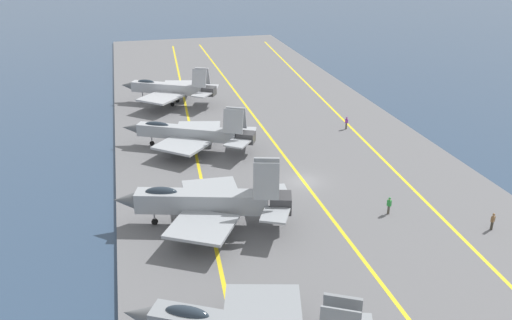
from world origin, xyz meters
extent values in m
plane|color=#2D425B|center=(0.00, 0.00, 0.00)|extent=(2000.00, 2000.00, 0.00)
cube|color=slate|center=(0.00, 0.00, 0.20)|extent=(175.73, 40.31, 0.40)
cube|color=yellow|center=(0.00, -11.09, 0.40)|extent=(157.85, 10.62, 0.01)
cube|color=yellow|center=(0.00, 0.00, 0.40)|extent=(158.16, 0.36, 0.01)
cube|color=yellow|center=(0.00, 11.09, 0.40)|extent=(157.91, 9.71, 0.01)
cone|color=#5B5E60|center=(-21.81, 18.60, 2.93)|extent=(2.54, 2.80, 1.65)
ellipsoid|color=#232D38|center=(-23.39, 15.64, 3.75)|extent=(2.23, 3.05, 0.95)
cube|color=gray|center=(-22.36, 10.44, 2.36)|extent=(6.14, 6.31, 0.28)
cube|color=gray|center=(-27.12, 6.78, 5.13)|extent=(1.83, 2.42, 2.64)
cube|color=#93999E|center=(-6.91, 12.26, 2.92)|extent=(5.13, 12.26, 1.87)
cone|color=#5B5E60|center=(-4.97, 19.09, 2.92)|extent=(2.34, 2.71, 1.78)
cube|color=#38383A|center=(-8.88, 5.27, 2.92)|extent=(2.61, 2.49, 1.59)
ellipsoid|color=#232D38|center=(-5.90, 15.83, 3.81)|extent=(1.80, 3.14, 1.03)
cube|color=#93999E|center=(-10.41, 12.82, 2.31)|extent=(7.12, 7.16, 0.28)
cube|color=#93999E|center=(-3.62, 10.90, 2.31)|extent=(5.35, 5.44, 0.28)
cube|color=#93999E|center=(-9.47, 6.81, 5.52)|extent=(1.59, 2.50, 3.27)
cube|color=#93999E|center=(-7.58, 6.27, 5.52)|extent=(1.59, 2.50, 3.27)
cube|color=#93999E|center=(-11.00, 6.38, 2.92)|extent=(3.53, 3.30, 0.20)
cube|color=#93999E|center=(-6.50, 5.11, 2.92)|extent=(3.02, 2.58, 0.20)
cylinder|color=#B2B2B7|center=(-5.67, 16.63, 1.19)|extent=(0.16, 0.16, 1.58)
cylinder|color=black|center=(-5.67, 16.63, 0.70)|extent=(0.38, 0.64, 0.60)
cylinder|color=#B2B2B7|center=(-8.51, 11.42, 1.19)|extent=(0.16, 0.16, 1.58)
cylinder|color=black|center=(-8.51, 11.42, 0.70)|extent=(0.38, 0.64, 0.60)
cylinder|color=#B2B2B7|center=(-5.98, 10.71, 1.19)|extent=(0.16, 0.16, 1.58)
cylinder|color=black|center=(-5.98, 10.71, 0.70)|extent=(0.38, 0.64, 0.60)
cube|color=#9EA3A8|center=(12.75, 11.24, 2.57)|extent=(7.16, 12.20, 1.51)
cone|color=#5B5E60|center=(16.13, 17.93, 2.57)|extent=(2.38, 2.83, 1.43)
cube|color=#38383A|center=(9.29, 4.38, 2.57)|extent=(2.49, 2.65, 1.28)
ellipsoid|color=#232D38|center=(14.51, 14.74, 3.29)|extent=(2.16, 3.18, 0.83)
cube|color=#9EA3A8|center=(9.73, 12.27, 2.08)|extent=(7.30, 7.37, 0.28)
cube|color=#9EA3A8|center=(15.37, 9.42, 2.08)|extent=(5.94, 6.51, 0.28)
cube|color=#9EA3A8|center=(9.21, 5.99, 4.78)|extent=(1.90, 2.58, 2.86)
cube|color=#9EA3A8|center=(10.62, 5.27, 4.78)|extent=(1.90, 2.58, 2.86)
cube|color=#9EA3A8|center=(7.60, 5.82, 2.57)|extent=(3.70, 3.63, 0.20)
cube|color=#9EA3A8|center=(11.44, 3.88, 2.57)|extent=(3.39, 3.15, 0.20)
cylinder|color=#B2B2B7|center=(14.91, 15.52, 1.11)|extent=(0.16, 0.16, 1.42)
cylinder|color=black|center=(14.91, 15.52, 0.70)|extent=(0.47, 0.63, 0.60)
cylinder|color=#B2B2B7|center=(11.21, 10.54, 1.11)|extent=(0.16, 0.16, 1.42)
cylinder|color=black|center=(11.21, 10.54, 0.70)|extent=(0.47, 0.63, 0.60)
cylinder|color=#B2B2B7|center=(13.10, 9.59, 1.11)|extent=(0.16, 0.16, 1.42)
cylinder|color=black|center=(13.10, 9.59, 0.70)|extent=(0.47, 0.63, 0.60)
cube|color=#A8AAAF|center=(32.61, 11.82, 2.97)|extent=(6.82, 11.07, 1.55)
cone|color=#5B5E60|center=(35.77, 17.83, 2.97)|extent=(2.34, 2.64, 1.48)
cube|color=#38383A|center=(29.37, 5.67, 2.97)|extent=(2.47, 2.51, 1.32)
ellipsoid|color=#232D38|center=(34.26, 14.96, 3.71)|extent=(2.08, 2.91, 0.86)
cube|color=#A8AAAF|center=(29.23, 13.15, 2.46)|extent=(7.59, 7.54, 0.28)
cube|color=#A8AAAF|center=(35.62, 9.79, 2.46)|extent=(6.70, 6.25, 0.28)
cube|color=#A8AAAF|center=(29.24, 7.17, 5.11)|extent=(1.79, 2.36, 2.70)
cube|color=#A8AAAF|center=(30.68, 6.41, 5.11)|extent=(1.79, 2.36, 2.70)
cube|color=#A8AAAF|center=(27.67, 7.10, 2.97)|extent=(3.57, 3.46, 0.20)
cube|color=#A8AAAF|center=(31.52, 5.07, 2.97)|extent=(3.34, 2.96, 0.20)
cylinder|color=#B2B2B7|center=(34.63, 15.66, 1.30)|extent=(0.16, 0.16, 1.79)
cylinder|color=black|center=(34.63, 15.66, 0.70)|extent=(0.47, 0.63, 0.60)
cylinder|color=#B2B2B7|center=(31.09, 11.28, 1.30)|extent=(0.16, 0.16, 1.79)
cylinder|color=black|center=(31.09, 11.28, 0.70)|extent=(0.47, 0.63, 0.60)
cylinder|color=#B2B2B7|center=(33.02, 10.26, 1.30)|extent=(0.16, 0.16, 1.79)
cylinder|color=black|center=(33.02, 10.26, 0.70)|extent=(0.47, 0.63, 0.60)
cylinder|color=#4C473D|center=(14.78, -11.14, 0.85)|extent=(0.24, 0.24, 0.90)
cube|color=purple|center=(14.78, -11.14, 1.58)|extent=(0.33, 0.43, 0.55)
sphere|color=#9E7051|center=(14.78, -11.14, 1.98)|extent=(0.22, 0.22, 0.22)
sphere|color=purple|center=(14.78, -11.14, 2.04)|extent=(0.24, 0.24, 0.24)
cylinder|color=#383328|center=(-14.06, -13.59, 0.82)|extent=(0.24, 0.24, 0.84)
cube|color=brown|center=(-14.06, -13.59, 1.51)|extent=(0.41, 0.46, 0.54)
sphere|color=tan|center=(-14.06, -13.59, 1.92)|extent=(0.22, 0.22, 0.22)
sphere|color=brown|center=(-14.06, -13.59, 1.98)|extent=(0.24, 0.24, 0.24)
cylinder|color=#4C473D|center=(-9.02, -5.69, 0.84)|extent=(0.24, 0.24, 0.88)
cube|color=green|center=(-9.02, -5.69, 1.58)|extent=(0.46, 0.42, 0.61)
sphere|color=tan|center=(-9.02, -5.69, 2.02)|extent=(0.22, 0.22, 0.22)
sphere|color=green|center=(-9.02, -5.69, 2.08)|extent=(0.24, 0.24, 0.24)
camera|label=1|loc=(-51.20, 18.00, 26.04)|focal=38.00mm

